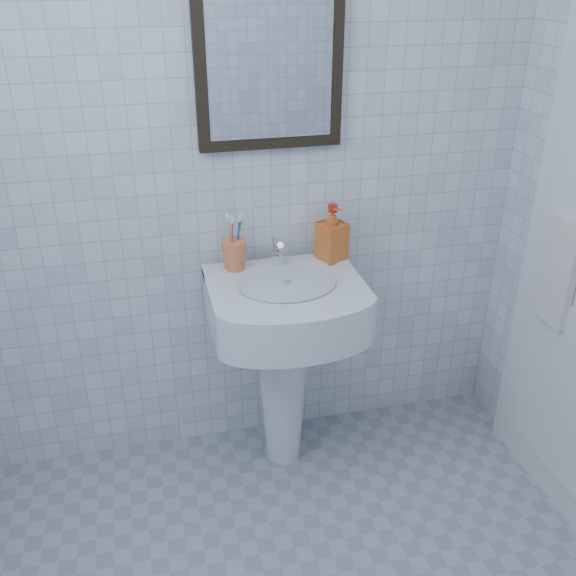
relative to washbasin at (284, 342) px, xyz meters
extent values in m
cube|color=white|center=(-0.13, 0.21, 0.69)|extent=(2.20, 0.02, 2.50)
cone|color=white|center=(0.00, 0.02, -0.22)|extent=(0.21, 0.21, 0.68)
cube|color=white|center=(0.00, -0.03, 0.18)|extent=(0.54, 0.39, 0.16)
cube|color=white|center=(0.00, 0.12, 0.25)|extent=(0.54, 0.10, 0.03)
cylinder|color=silver|center=(0.00, -0.05, 0.27)|extent=(0.34, 0.34, 0.01)
cylinder|color=silver|center=(0.00, 0.10, 0.29)|extent=(0.05, 0.05, 0.05)
cylinder|color=silver|center=(0.00, 0.09, 0.34)|extent=(0.02, 0.09, 0.07)
cylinder|color=silver|center=(0.00, 0.12, 0.33)|extent=(0.03, 0.05, 0.08)
imported|color=#C03F12|center=(0.21, 0.12, 0.37)|extent=(0.12, 0.13, 0.21)
cube|color=black|center=(0.00, 0.20, 0.99)|extent=(0.50, 0.04, 0.62)
cube|color=white|center=(0.00, 0.18, 0.99)|extent=(0.42, 0.00, 0.54)
torus|color=silver|center=(0.93, -0.27, 0.49)|extent=(0.01, 0.18, 0.18)
cube|color=white|center=(0.91, -0.27, 0.31)|extent=(0.03, 0.16, 0.38)
camera|label=1|loc=(-0.46, -1.98, 1.27)|focal=40.00mm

